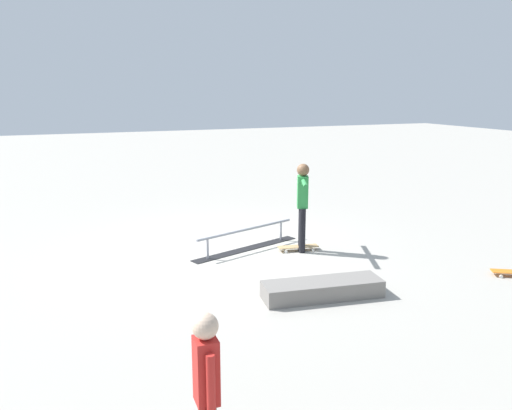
% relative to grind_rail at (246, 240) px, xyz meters
% --- Properties ---
extents(ground_plane, '(60.00, 60.00, 0.00)m').
position_rel_grind_rail_xyz_m(ground_plane, '(0.39, -0.01, -0.19)').
color(ground_plane, '#ADA89E').
extents(grind_rail, '(2.45, 1.04, 0.43)m').
position_rel_grind_rail_xyz_m(grind_rail, '(0.00, 0.00, 0.00)').
color(grind_rail, black).
rests_on(grind_rail, ground_plane).
extents(skate_ledge, '(1.88, 0.78, 0.26)m').
position_rel_grind_rail_xyz_m(skate_ledge, '(-0.20, 2.68, -0.05)').
color(skate_ledge, gray).
rests_on(skate_ledge, ground_plane).
extents(skater_main, '(0.61, 1.31, 1.72)m').
position_rel_grind_rail_xyz_m(skater_main, '(-0.95, 0.52, 0.81)').
color(skater_main, black).
rests_on(skater_main, ground_plane).
extents(skateboard_main, '(0.82, 0.36, 0.09)m').
position_rel_grind_rail_xyz_m(skateboard_main, '(-0.91, 0.46, -0.11)').
color(skateboard_main, tan).
rests_on(skateboard_main, ground_plane).
extents(bystander_red_shirt, '(0.20, 0.33, 1.48)m').
position_rel_grind_rail_xyz_m(bystander_red_shirt, '(2.52, 5.69, 0.65)').
color(bystander_red_shirt, brown).
rests_on(bystander_red_shirt, ground_plane).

